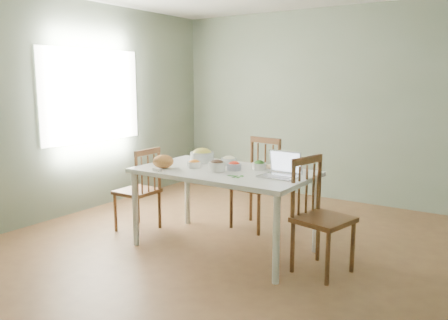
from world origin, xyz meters
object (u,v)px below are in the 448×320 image
Objects in this scene: bowl_squash at (202,155)px; chair_left at (137,189)px; bread_boule at (163,161)px; dining_table at (224,210)px; laptop at (278,165)px; chair_right at (324,217)px; chair_far at (255,184)px.

chair_left is at bearing -157.37° from bowl_squash.
dining_table is at bearing 25.12° from bread_boule.
bread_boule is 1.20m from laptop.
chair_left is 0.87m from bowl_squash.
laptop is at bearing 105.09° from chair_right.
bread_boule reaches higher than chair_left.
chair_far is 4.07× the size of bowl_squash.
dining_table is 0.79m from bread_boule.
chair_left is (-1.15, -0.06, 0.07)m from dining_table.
chair_left is at bearing -176.38° from laptop.
chair_left is 2.85× the size of laptop.
bowl_squash is (0.12, 0.50, 0.01)m from bread_boule.
dining_table is 1.68× the size of chair_far.
bread_boule is at bearing -108.59° from chair_far.
chair_right is at bearing -26.31° from chair_far.
chair_right reaches higher than dining_table.
chair_left is at bearing -135.84° from chair_far.
laptop reaches higher than bowl_squash.
dining_table is at bearing -27.80° from bowl_squash.
bread_boule is at bearing 70.76° from chair_left.
bowl_squash is at bearing 152.20° from dining_table.
bread_boule is at bearing -154.88° from dining_table.
bowl_squash is at bearing -118.39° from chair_far.
chair_right is 1.68m from bread_boule.
dining_table is at bearing -77.17° from chair_far.
chair_far is 1.01× the size of chair_right.
bread_boule is (-0.49, -1.02, 0.37)m from chair_far.
bread_boule is 0.51m from bowl_squash.
bowl_squash is (-1.50, 0.23, 0.38)m from chair_right.
dining_table is 6.83× the size of bowl_squash.
bowl_squash is at bearing 112.51° from chair_left.
chair_left is (-1.08, -0.81, -0.04)m from chair_far.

